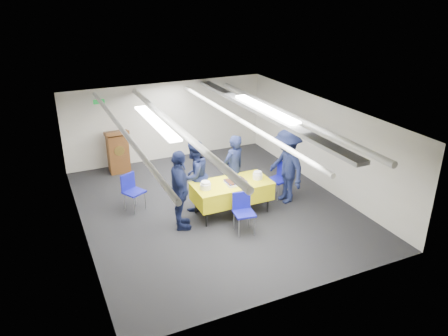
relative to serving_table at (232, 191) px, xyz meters
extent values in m
plane|color=black|center=(-0.25, 0.45, -0.56)|extent=(7.00, 7.00, 0.00)
cube|color=beige|center=(-0.25, 3.94, 0.59)|extent=(6.00, 0.02, 2.30)
cube|color=beige|center=(-3.24, 0.45, 0.59)|extent=(0.02, 7.00, 2.30)
cube|color=beige|center=(2.74, 0.45, 0.59)|extent=(0.02, 7.00, 2.30)
cube|color=white|center=(-0.25, 0.45, 1.73)|extent=(6.00, 7.00, 0.02)
cylinder|color=silver|center=(-2.25, 0.45, 1.62)|extent=(0.10, 6.90, 0.10)
cylinder|color=silver|center=(-1.15, 0.45, 1.58)|extent=(0.14, 6.90, 0.14)
cylinder|color=silver|center=(0.35, 0.45, 1.54)|extent=(0.10, 6.90, 0.10)
cylinder|color=silver|center=(1.65, 0.45, 1.50)|extent=(0.14, 6.90, 0.14)
cube|color=gray|center=(0.95, 0.45, 1.64)|extent=(0.28, 6.90, 0.08)
cube|color=white|center=(-1.55, 0.45, 1.71)|extent=(0.25, 2.60, 0.04)
cube|color=white|center=(1.05, 0.45, 1.71)|extent=(0.25, 2.60, 0.04)
cube|color=#0C591E|center=(-2.15, 3.92, 1.39)|extent=(0.30, 0.04, 0.12)
cylinder|color=black|center=(-0.77, -0.33, -0.38)|extent=(0.04, 0.04, 0.36)
cylinder|color=black|center=(0.77, -0.33, -0.38)|extent=(0.04, 0.04, 0.36)
cylinder|color=black|center=(-0.77, 0.33, -0.38)|extent=(0.04, 0.04, 0.36)
cylinder|color=black|center=(0.77, 0.33, -0.38)|extent=(0.04, 0.04, 0.36)
cube|color=yellow|center=(0.00, 0.00, -0.01)|extent=(1.76, 0.87, 0.39)
cube|color=yellow|center=(0.00, 0.00, 0.20)|extent=(1.78, 0.89, 0.03)
cube|color=white|center=(0.05, -0.08, 0.24)|extent=(0.45, 0.36, 0.05)
cube|color=black|center=(0.05, -0.08, 0.28)|extent=(0.44, 0.35, 0.02)
sphere|color=navy|center=(-0.15, -0.24, 0.28)|extent=(0.04, 0.04, 0.04)
sphere|color=navy|center=(-0.15, 0.09, 0.28)|extent=(0.04, 0.04, 0.04)
sphere|color=navy|center=(-0.05, -0.24, 0.28)|extent=(0.04, 0.04, 0.04)
sphere|color=navy|center=(-0.05, 0.09, 0.28)|extent=(0.04, 0.04, 0.04)
sphere|color=navy|center=(0.05, -0.24, 0.28)|extent=(0.04, 0.04, 0.04)
sphere|color=navy|center=(0.05, 0.09, 0.28)|extent=(0.04, 0.04, 0.04)
sphere|color=navy|center=(0.15, -0.24, 0.28)|extent=(0.04, 0.04, 0.04)
sphere|color=navy|center=(0.15, 0.09, 0.28)|extent=(0.04, 0.04, 0.04)
sphere|color=navy|center=(0.25, -0.24, 0.28)|extent=(0.04, 0.04, 0.04)
sphere|color=navy|center=(0.25, 0.09, 0.28)|extent=(0.04, 0.04, 0.04)
sphere|color=navy|center=(-0.16, -0.16, 0.28)|extent=(0.04, 0.04, 0.04)
sphere|color=navy|center=(0.27, -0.16, 0.28)|extent=(0.04, 0.04, 0.04)
sphere|color=navy|center=(-0.16, -0.08, 0.28)|extent=(0.04, 0.04, 0.04)
sphere|color=navy|center=(0.27, -0.08, 0.28)|extent=(0.04, 0.04, 0.04)
sphere|color=navy|center=(-0.16, 0.01, 0.28)|extent=(0.04, 0.04, 0.04)
sphere|color=navy|center=(0.27, 0.01, 0.28)|extent=(0.04, 0.04, 0.04)
cylinder|color=white|center=(-0.66, -0.05, 0.27)|extent=(0.24, 0.24, 0.13)
cylinder|color=white|center=(-0.66, -0.05, 0.36)|extent=(0.20, 0.20, 0.05)
cylinder|color=white|center=(0.63, -0.05, 0.27)|extent=(0.23, 0.23, 0.13)
cylinder|color=white|center=(0.63, -0.05, 0.36)|extent=(0.18, 0.18, 0.05)
cube|color=brown|center=(-1.85, 3.50, -0.01)|extent=(0.55, 0.45, 1.10)
cube|color=brown|center=(-1.85, 3.47, 0.59)|extent=(0.62, 0.53, 0.21)
cylinder|color=gold|center=(-1.85, 3.26, 0.14)|extent=(0.28, 0.02, 0.28)
cylinder|color=gray|center=(-0.32, -1.01, -0.34)|extent=(0.02, 0.02, 0.43)
cylinder|color=gray|center=(0.02, -1.06, -0.34)|extent=(0.02, 0.02, 0.43)
cylinder|color=gray|center=(-0.27, -0.68, -0.34)|extent=(0.02, 0.02, 0.43)
cylinder|color=gray|center=(0.07, -0.73, -0.34)|extent=(0.02, 0.02, 0.43)
cube|color=#131599|center=(-0.13, -0.87, -0.11)|extent=(0.47, 0.47, 0.04)
cube|color=#131599|center=(-0.10, -0.68, 0.11)|extent=(0.40, 0.09, 0.40)
cylinder|color=gray|center=(1.19, 0.42, -0.34)|extent=(0.02, 0.02, 0.43)
cylinder|color=gray|center=(1.29, 0.09, -0.34)|extent=(0.02, 0.02, 0.43)
cylinder|color=gray|center=(1.52, 0.51, -0.34)|extent=(0.02, 0.02, 0.43)
cylinder|color=gray|center=(1.62, 0.18, -0.34)|extent=(0.02, 0.02, 0.43)
cube|color=#131599|center=(1.41, 0.30, -0.11)|extent=(0.52, 0.52, 0.04)
cube|color=#131599|center=(1.59, 0.35, 0.11)|extent=(0.15, 0.40, 0.40)
cylinder|color=gray|center=(-2.07, 0.87, -0.34)|extent=(0.02, 0.02, 0.43)
cylinder|color=gray|center=(-1.77, 1.03, -0.34)|extent=(0.02, 0.02, 0.43)
cylinder|color=gray|center=(-2.23, 1.17, -0.34)|extent=(0.02, 0.02, 0.43)
cylinder|color=gray|center=(-1.93, 1.33, -0.34)|extent=(0.02, 0.02, 0.43)
cube|color=#131599|center=(-2.00, 1.10, -0.11)|extent=(0.57, 0.57, 0.04)
cube|color=#131599|center=(-2.09, 1.27, 0.11)|extent=(0.37, 0.22, 0.40)
imported|color=black|center=(0.31, 0.54, 0.28)|extent=(0.72, 0.59, 1.69)
imported|color=black|center=(-0.69, 0.56, 0.28)|extent=(1.02, 0.93, 1.68)
imported|color=black|center=(-1.29, -0.13, 0.33)|extent=(0.69, 1.12, 1.78)
imported|color=black|center=(1.44, 0.02, 0.35)|extent=(0.74, 1.21, 1.82)
camera|label=1|loc=(-3.87, -8.05, 4.40)|focal=35.00mm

